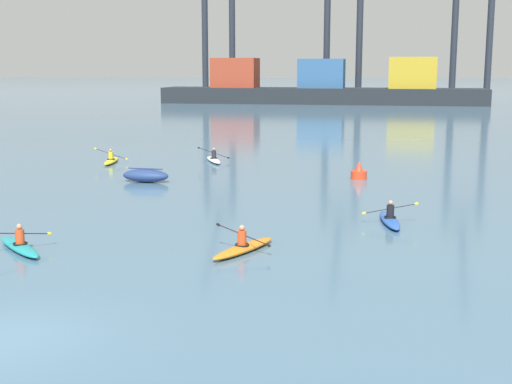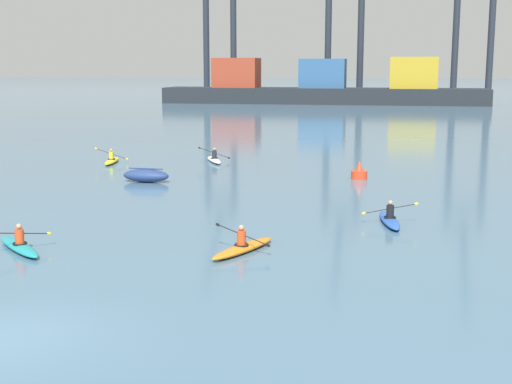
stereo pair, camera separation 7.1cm
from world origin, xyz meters
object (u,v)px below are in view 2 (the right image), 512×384
at_px(gantry_crane_west, 219,12).
at_px(kayak_teal, 19,246).
at_px(capsized_dinghy, 146,176).
at_px(kayak_blue, 390,219).
at_px(kayak_white, 214,159).
at_px(gantry_crane_east_mid, 475,4).
at_px(channel_buoy, 359,173).
at_px(gantry_crane_west_mid, 345,8).
at_px(kayak_orange, 243,247).
at_px(container_barge, 323,88).
at_px(kayak_yellow, 112,160).

bearing_deg(gantry_crane_west, kayak_teal, -79.35).
relative_size(capsized_dinghy, kayak_blue, 0.77).
height_order(gantry_crane_west, kayak_teal, gantry_crane_west).
bearing_deg(kayak_white, gantry_crane_east_mid, 74.34).
xyz_separation_m(channel_buoy, kayak_blue, (1.75, -11.11, -0.19)).
relative_size(gantry_crane_west_mid, capsized_dinghy, 13.26).
bearing_deg(kayak_white, channel_buoy, -28.66).
bearing_deg(capsized_dinghy, gantry_crane_east_mid, 74.77).
distance_m(kayak_white, kayak_blue, 20.03).
bearing_deg(gantry_crane_west_mid, channel_buoy, -85.36).
bearing_deg(kayak_orange, kayak_white, 106.90).
distance_m(gantry_crane_west_mid, kayak_blue, 104.97).
xyz_separation_m(kayak_orange, kayak_blue, (4.83, 5.42, -0.00)).
height_order(container_barge, gantry_crane_east_mid, gantry_crane_east_mid).
height_order(capsized_dinghy, kayak_white, kayak_white).
bearing_deg(kayak_blue, kayak_white, 124.93).
relative_size(gantry_crane_east_mid, kayak_teal, 13.22).
bearing_deg(kayak_yellow, capsized_dinghy, -54.77).
relative_size(kayak_orange, kayak_yellow, 0.98).
bearing_deg(gantry_crane_west_mid, kayak_orange, -87.68).
bearing_deg(kayak_orange, kayak_teal, -170.39).
relative_size(gantry_crane_west, capsized_dinghy, 13.61).
height_order(kayak_white, kayak_yellow, kayak_white).
xyz_separation_m(kayak_white, kayak_orange, (6.64, -21.84, 0.00)).
xyz_separation_m(kayak_blue, kayak_teal, (-12.36, -6.69, 0.00)).
distance_m(gantry_crane_west, kayak_white, 94.93).
bearing_deg(gantry_crane_west, gantry_crane_west_mid, -9.13).
relative_size(container_barge, kayak_teal, 18.74).
xyz_separation_m(container_barge, kayak_orange, (7.04, -97.45, -2.53)).
bearing_deg(gantry_crane_west, container_barge, -34.69).
bearing_deg(gantry_crane_west, channel_buoy, -71.56).
xyz_separation_m(gantry_crane_west, gantry_crane_east_mid, (47.72, -0.13, 0.60)).
bearing_deg(kayak_white, gantry_crane_west_mid, 88.52).
bearing_deg(gantry_crane_west_mid, gantry_crane_east_mid, 9.34).
relative_size(kayak_blue, kayak_teal, 1.19).
bearing_deg(kayak_blue, capsized_dinghy, 149.07).
relative_size(gantry_crane_west_mid, channel_buoy, 35.10).
xyz_separation_m(kayak_orange, kayak_yellow, (-13.06, 20.07, -0.00)).
bearing_deg(kayak_white, gantry_crane_west, 103.81).
height_order(capsized_dinghy, kayak_orange, kayak_orange).
height_order(gantry_crane_east_mid, capsized_dinghy, gantry_crane_east_mid).
xyz_separation_m(channel_buoy, kayak_orange, (-3.09, -16.53, -0.19)).
height_order(container_barge, gantry_crane_west, gantry_crane_west).
xyz_separation_m(gantry_crane_east_mid, capsized_dinghy, (-27.01, -99.23, -16.99)).
bearing_deg(gantry_crane_east_mid, capsized_dinghy, -105.23).
distance_m(capsized_dinghy, kayak_white, 8.74).
relative_size(container_barge, gantry_crane_west, 1.52).
distance_m(capsized_dinghy, kayak_teal, 14.54).
relative_size(gantry_crane_west, gantry_crane_east_mid, 0.94).
bearing_deg(kayak_teal, gantry_crane_west_mid, 88.37).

